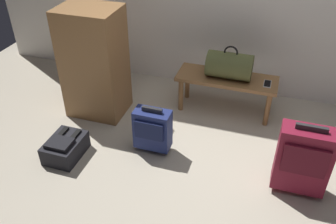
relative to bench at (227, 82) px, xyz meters
name	(u,v)px	position (x,y,z in m)	size (l,w,h in m)	color
ground_plane	(209,182)	(0.09, -1.08, -0.33)	(6.60, 6.60, 0.00)	#B2A893
bench	(227,82)	(0.00, 0.00, 0.00)	(1.00, 0.36, 0.40)	olive
duffel_bag_olive	(229,65)	(0.01, 0.00, 0.19)	(0.44, 0.26, 0.34)	#51562D
cell_phone	(267,84)	(0.40, -0.02, 0.07)	(0.07, 0.14, 0.01)	silver
suitcase_upright_burgundy	(303,159)	(0.75, -0.95, -0.01)	(0.40, 0.21, 0.64)	maroon
suitcase_small_navy	(152,129)	(-0.49, -0.84, -0.10)	(0.32, 0.19, 0.46)	navy
backpack_dark	(65,147)	(-1.20, -1.15, -0.24)	(0.28, 0.38, 0.21)	black
side_cabinet	(94,63)	(-1.25, -0.40, 0.22)	(0.56, 0.44, 1.10)	olive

